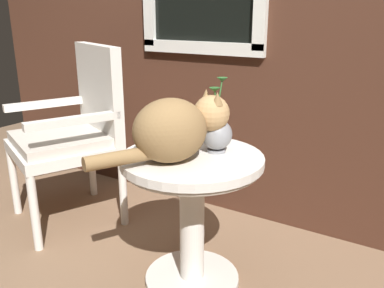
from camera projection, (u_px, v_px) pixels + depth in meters
ground_plane at (161, 283)px, 1.85m from camera, size 6.00×6.00×0.00m
wicker_side_table at (192, 195)px, 1.73m from camera, size 0.59×0.59×0.60m
wicker_chair at (75, 128)px, 2.31m from camera, size 0.70×0.70×1.00m
cat at (175, 128)px, 1.59m from camera, size 0.36×0.56×0.26m
pewter_vase_with_ivy at (217, 130)px, 1.70m from camera, size 0.13×0.13×0.31m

